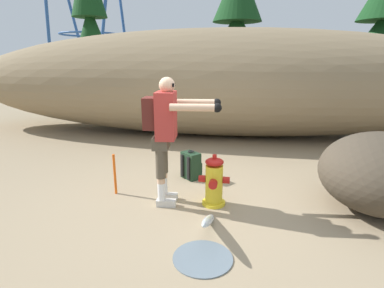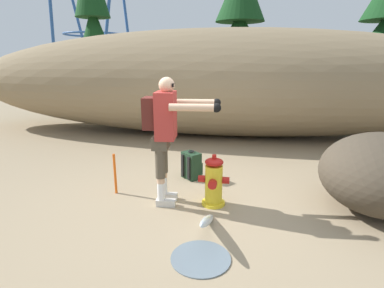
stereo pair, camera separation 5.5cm
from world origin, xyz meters
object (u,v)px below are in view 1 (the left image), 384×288
Objects in this scene: fire_hydrant at (214,182)px; survey_stake at (115,174)px; utility_worker at (166,127)px; boulder_large at (383,172)px; spare_backpack at (191,166)px.

survey_stake is at bearing 175.39° from fire_hydrant.
boulder_large is (2.76, 0.27, -0.56)m from utility_worker.
fire_hydrant reaches higher than spare_backpack.
boulder_large is (2.13, 0.22, 0.19)m from fire_hydrant.
fire_hydrant is at bearing -174.23° from boulder_large.
utility_worker is 1.13m from survey_stake.
survey_stake is (-1.44, 0.12, -0.02)m from fire_hydrant.
boulder_large is at bearing 5.77° from fire_hydrant.
survey_stake is (-3.58, -0.10, -0.21)m from boulder_large.
boulder_large is 3.58m from survey_stake.
boulder_large is at bearing -63.10° from spare_backpack.
survey_stake reaches higher than spare_backpack.
survey_stake is at bearing 169.60° from spare_backpack.
spare_backpack is at bearing 165.38° from boulder_large.
boulder_large reaches higher than survey_stake.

